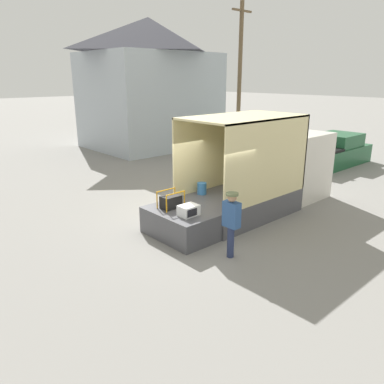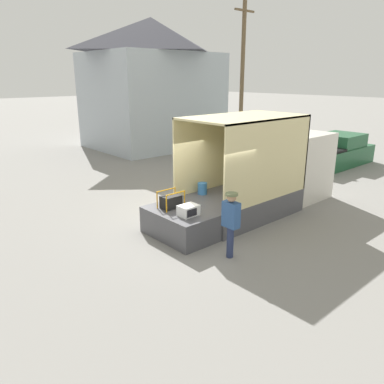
# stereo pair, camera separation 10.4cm
# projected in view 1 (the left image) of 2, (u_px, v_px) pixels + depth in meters

# --- Properties ---
(ground_plane) EXTENTS (160.00, 160.00, 0.00)m
(ground_plane) POSITION_uv_depth(u_px,v_px,m) (197.00, 230.00, 11.36)
(ground_plane) COLOR gray
(box_truck) EXTENTS (6.12, 2.23, 3.29)m
(box_truck) POSITION_uv_depth(u_px,v_px,m) (272.00, 176.00, 13.40)
(box_truck) COLOR silver
(box_truck) RESTS_ON ground
(tailgate_deck) EXTENTS (1.34, 2.12, 0.79)m
(tailgate_deck) POSITION_uv_depth(u_px,v_px,m) (180.00, 224.00, 10.81)
(tailgate_deck) COLOR #4C4C51
(tailgate_deck) RESTS_ON ground
(microwave) EXTENTS (0.53, 0.42, 0.30)m
(microwave) POSITION_uv_depth(u_px,v_px,m) (189.00, 210.00, 10.30)
(microwave) COLOR white
(microwave) RESTS_ON tailgate_deck
(portable_generator) EXTENTS (0.70, 0.48, 0.51)m
(portable_generator) POSITION_uv_depth(u_px,v_px,m) (171.00, 201.00, 10.91)
(portable_generator) COLOR black
(portable_generator) RESTS_ON tailgate_deck
(worker_person) EXTENTS (0.31, 0.44, 1.73)m
(worker_person) POSITION_uv_depth(u_px,v_px,m) (231.00, 218.00, 9.37)
(worker_person) COLOR navy
(worker_person) RESTS_ON ground
(pickup_truck_green) EXTENTS (5.09, 2.05, 1.60)m
(pickup_truck_green) POSITION_uv_depth(u_px,v_px,m) (332.00, 153.00, 19.53)
(pickup_truck_green) COLOR #1E5633
(pickup_truck_green) RESTS_ON ground
(house_backdrop) EXTENTS (8.00, 6.59, 7.96)m
(house_backdrop) POSITION_uv_depth(u_px,v_px,m) (150.00, 83.00, 24.08)
(house_backdrop) COLOR #A8B2BC
(house_backdrop) RESTS_ON ground
(utility_pole) EXTENTS (1.80, 0.28, 9.14)m
(utility_pole) POSITION_uv_depth(u_px,v_px,m) (240.00, 72.00, 25.26)
(utility_pole) COLOR brown
(utility_pole) RESTS_ON ground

